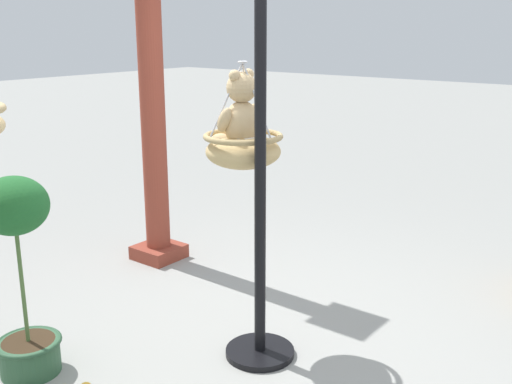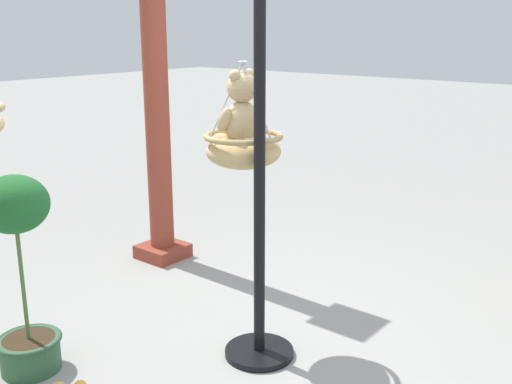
{
  "view_description": "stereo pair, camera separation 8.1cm",
  "coord_description": "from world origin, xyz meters",
  "views": [
    {
      "loc": [
        -2.92,
        -2.19,
        2.04
      ],
      "look_at": [
        0.0,
        0.07,
        1.03
      ],
      "focal_mm": 42.7,
      "sensor_mm": 36.0,
      "label": 1
    },
    {
      "loc": [
        -2.86,
        -2.26,
        2.04
      ],
      "look_at": [
        0.0,
        0.07,
        1.03
      ],
      "focal_mm": 42.7,
      "sensor_mm": 36.0,
      "label": 2
    }
  ],
  "objects": [
    {
      "name": "display_pole_central",
      "position": [
        -0.14,
        -0.07,
        0.75
      ],
      "size": [
        0.44,
        0.44,
        2.42
      ],
      "color": "black",
      "rests_on": "ground"
    },
    {
      "name": "hanging_basket_with_teddy",
      "position": [
        0.01,
        0.18,
        1.29
      ],
      "size": [
        0.5,
        0.5,
        0.67
      ],
      "color": "tan"
    },
    {
      "name": "greenhouse_pillar_right",
      "position": [
        0.64,
        1.68,
        1.48
      ],
      "size": [
        0.41,
        0.41,
        3.06
      ],
      "color": "brown",
      "rests_on": "ground"
    },
    {
      "name": "potted_plant_tall_leafy",
      "position": [
        -1.16,
        0.91,
        0.7
      ],
      "size": [
        0.4,
        0.4,
        1.23
      ],
      "color": "#2D5638",
      "rests_on": "ground"
    },
    {
      "name": "teddy_bear",
      "position": [
        0.01,
        0.2,
        1.51
      ],
      "size": [
        0.34,
        0.3,
        0.49
      ],
      "color": "tan"
    },
    {
      "name": "ground_plane",
      "position": [
        0.0,
        0.0,
        0.0
      ],
      "size": [
        40.0,
        40.0,
        0.0
      ],
      "primitive_type": "plane",
      "color": "gray"
    }
  ]
}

